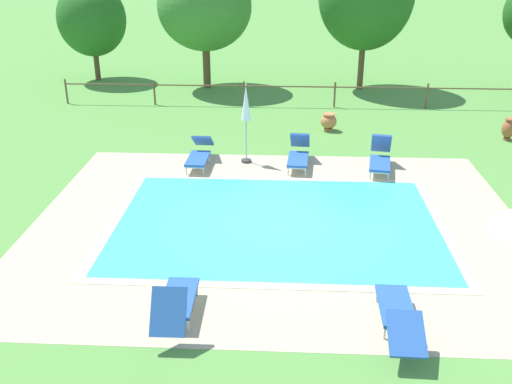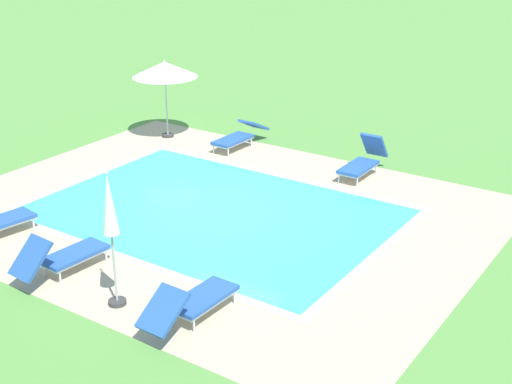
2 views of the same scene
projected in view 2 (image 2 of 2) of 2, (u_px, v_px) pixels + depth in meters
ground_plane at (214, 212)px, 16.38m from camera, size 160.00×160.00×0.00m
pool_deck_paving at (214, 212)px, 16.37m from camera, size 12.03×9.64×0.01m
swimming_pool_water at (214, 212)px, 16.37m from camera, size 7.82×5.43×0.01m
pool_coping_rim at (214, 212)px, 16.37m from camera, size 8.30×5.91×0.01m
sun_lounger_north_near_steps at (192, 301)px, 12.00m from camera, size 0.65×2.03×0.82m
sun_lounger_north_mid at (363, 161)px, 18.42m from camera, size 0.61×1.84×1.01m
sun_lounger_north_end at (239, 136)px, 20.56m from camera, size 0.65×2.09×0.71m
sun_lounger_south_near_corner at (62, 256)px, 13.51m from camera, size 0.74×1.97×0.92m
patio_umbrella_open_foreground at (165, 70)px, 20.86m from camera, size 1.91×1.91×2.32m
patio_umbrella_closed_row_west at (110, 214)px, 11.97m from camera, size 0.32×0.32×2.50m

